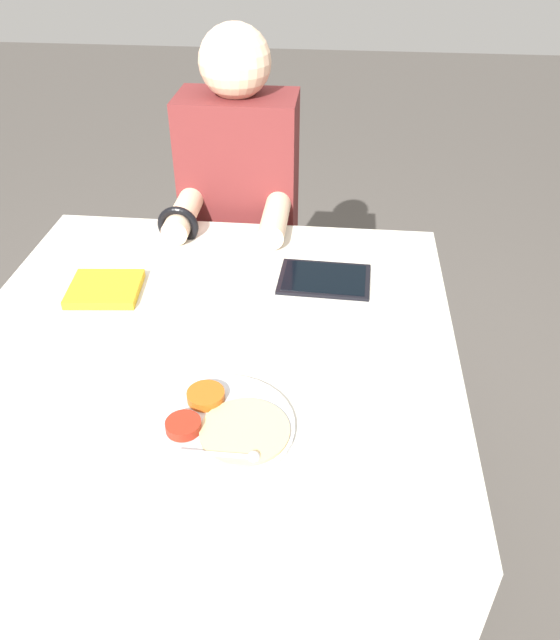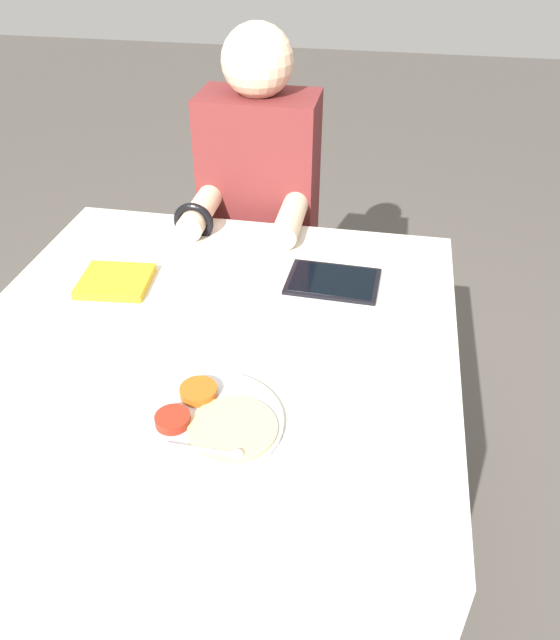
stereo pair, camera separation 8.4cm
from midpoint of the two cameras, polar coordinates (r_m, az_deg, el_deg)
The scene contains 6 objects.
ground_plane at distance 1.91m, azimuth -6.22°, elevation -20.20°, with size 12.00×12.00×0.00m, color #4C4742.
dining_table at distance 1.60m, azimuth -7.14°, elevation -12.43°, with size 1.04×1.01×0.78m.
thali_tray at distance 1.12m, azimuth -7.70°, elevation -9.55°, with size 0.27×0.27×0.03m.
red_notebook at distance 1.51m, azimuth -17.26°, elevation 2.66°, with size 0.17×0.16×0.02m.
tablet_device at distance 1.49m, azimuth 2.46°, elevation 3.73°, with size 0.22×0.16×0.01m.
person_diner at distance 1.98m, azimuth -4.72°, elevation 6.42°, with size 0.35×0.42×1.26m.
Camera 1 is at (0.26, -1.03, 1.58)m, focal length 35.00 mm.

